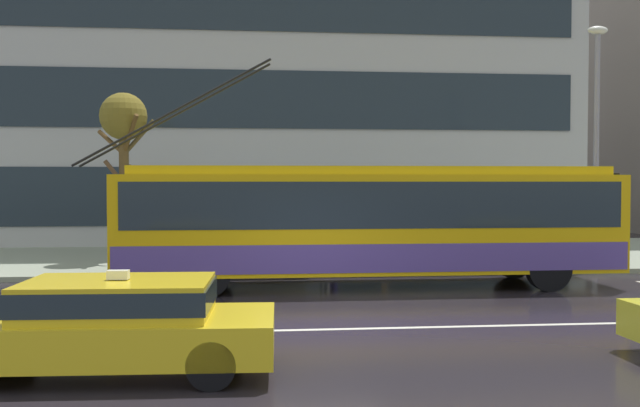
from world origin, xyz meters
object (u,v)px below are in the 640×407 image
at_px(trolleybus, 370,221).
at_px(street_tree_bare, 124,125).
at_px(pedestrian_at_shelter, 335,211).
at_px(taxi_oncoming_near, 110,322).
at_px(bus_shelter, 257,201).
at_px(street_lamp, 596,125).
at_px(pedestrian_approaching_curb, 384,209).

height_order(trolleybus, street_tree_bare, trolleybus).
relative_size(trolleybus, pedestrian_at_shelter, 6.46).
relative_size(taxi_oncoming_near, bus_shelter, 1.10).
bearing_deg(bus_shelter, street_lamp, -3.01).
distance_m(trolleybus, pedestrian_approaching_curb, 4.31).
xyz_separation_m(pedestrian_approaching_curb, street_lamp, (5.93, -1.60, 2.49)).
bearing_deg(trolleybus, bus_shelter, 131.56).
distance_m(pedestrian_at_shelter, pedestrian_approaching_curb, 1.85).
distance_m(taxi_oncoming_near, street_tree_bare, 13.01).
relative_size(trolleybus, street_lamp, 1.88).
xyz_separation_m(taxi_oncoming_near, pedestrian_at_shelter, (4.33, 10.56, 1.01)).
height_order(trolleybus, bus_shelter, trolleybus).
xyz_separation_m(trolleybus, pedestrian_approaching_curb, (1.16, 4.15, 0.10)).
bearing_deg(pedestrian_at_shelter, street_lamp, -5.38).
height_order(bus_shelter, pedestrian_approaching_curb, bus_shelter).
relative_size(taxi_oncoming_near, street_tree_bare, 0.89).
relative_size(bus_shelter, street_tree_bare, 0.81).
bearing_deg(pedestrian_at_shelter, pedestrian_approaching_curb, 28.86).
bearing_deg(trolleybus, street_lamp, 19.77).
relative_size(pedestrian_at_shelter, street_lamp, 0.29).
relative_size(pedestrian_at_shelter, pedestrian_approaching_curb, 1.04).
bearing_deg(pedestrian_approaching_curb, taxi_oncoming_near, -117.46).
bearing_deg(taxi_oncoming_near, trolleybus, 56.75).
distance_m(pedestrian_at_shelter, street_tree_bare, 7.03).
distance_m(pedestrian_at_shelter, street_lamp, 7.98).
relative_size(pedestrian_approaching_curb, street_tree_bare, 0.38).
height_order(pedestrian_at_shelter, street_tree_bare, street_tree_bare).
relative_size(street_lamp, street_tree_bare, 1.35).
bearing_deg(pedestrian_approaching_curb, trolleybus, -105.64).
height_order(pedestrian_approaching_curb, street_lamp, street_lamp).
relative_size(trolleybus, bus_shelter, 3.10).
height_order(taxi_oncoming_near, pedestrian_at_shelter, pedestrian_at_shelter).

